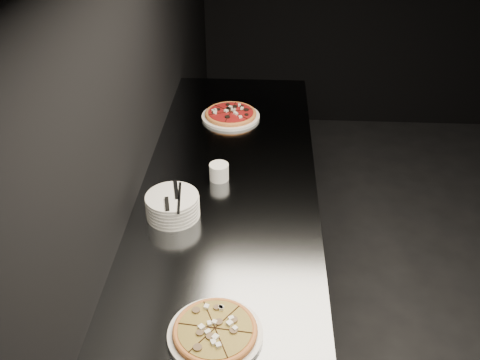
# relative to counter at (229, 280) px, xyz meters

# --- Properties ---
(wall_left) EXTENTS (0.02, 5.00, 2.80)m
(wall_left) POSITION_rel_counter_xyz_m (-0.37, 0.00, 0.94)
(wall_left) COLOR black
(wall_left) RESTS_ON floor
(counter) EXTENTS (0.74, 2.44, 0.92)m
(counter) POSITION_rel_counter_xyz_m (0.00, 0.00, 0.00)
(counter) COLOR #5A5D61
(counter) RESTS_ON floor
(pizza_mushroom) EXTENTS (0.29, 0.29, 0.03)m
(pizza_mushroom) POSITION_rel_counter_xyz_m (0.02, -0.70, 0.48)
(pizza_mushroom) COLOR white
(pizza_mushroom) RESTS_ON counter
(pizza_tomato) EXTENTS (0.34, 0.34, 0.03)m
(pizza_tomato) POSITION_rel_counter_xyz_m (-0.04, 0.72, 0.48)
(pizza_tomato) COLOR white
(pizza_tomato) RESTS_ON counter
(plate_stack) EXTENTS (0.20, 0.20, 0.09)m
(plate_stack) POSITION_rel_counter_xyz_m (-0.20, -0.12, 0.51)
(plate_stack) COLOR white
(plate_stack) RESTS_ON counter
(cutlery) EXTENTS (0.07, 0.22, 0.01)m
(cutlery) POSITION_rel_counter_xyz_m (-0.19, -0.14, 0.55)
(cutlery) COLOR #B6BABE
(cutlery) RESTS_ON plate_stack
(ramekin) EXTENTS (0.08, 0.08, 0.07)m
(ramekin) POSITION_rel_counter_xyz_m (-0.05, 0.14, 0.50)
(ramekin) COLOR white
(ramekin) RESTS_ON counter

